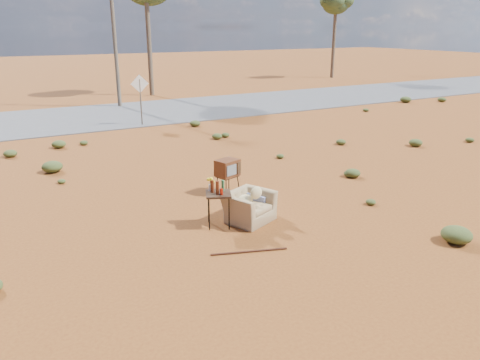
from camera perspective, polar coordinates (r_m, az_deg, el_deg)
ground at (r=9.97m, az=1.02°, el=-6.22°), size 140.00×140.00×0.00m
highway at (r=23.67m, az=-17.53°, el=7.36°), size 140.00×7.00×0.04m
armchair at (r=10.40m, az=1.28°, el=-2.71°), size 1.32×1.16×0.89m
tv_unit at (r=12.00m, az=-1.53°, el=1.42°), size 0.66×0.59×0.89m
side_table at (r=9.97m, az=-2.88°, el=-1.40°), size 0.69×0.69×1.06m
rusty_bar at (r=9.07m, az=1.13°, el=-8.70°), size 1.43×0.51×0.04m
road_sign at (r=20.93m, az=-12.09°, el=10.59°), size 0.78×0.06×2.19m
eucalyptus_right at (r=41.51m, az=11.63°, el=20.33°), size 3.20×3.20×7.10m
utility_pole_center at (r=26.20m, az=-15.15°, el=17.63°), size 1.40×0.20×8.00m
scrub_patch at (r=13.43m, az=-11.49°, el=0.56°), size 17.49×8.07×0.33m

